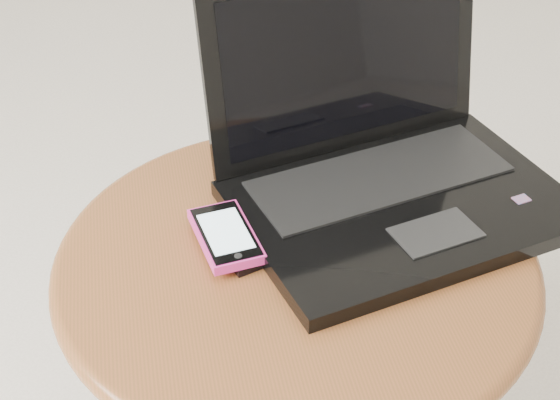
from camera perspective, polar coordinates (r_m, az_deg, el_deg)
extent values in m
cylinder|color=#633013|center=(1.14, 0.98, -12.40)|extent=(0.09, 0.09, 0.40)
cylinder|color=brown|center=(0.99, 1.11, -4.20)|extent=(0.55, 0.55, 0.03)
torus|color=brown|center=(0.99, 1.11, -4.20)|extent=(0.57, 0.57, 0.03)
cube|color=black|center=(1.05, 8.32, -0.46)|extent=(0.46, 0.37, 0.02)
cube|color=black|center=(1.08, 6.82, 1.63)|extent=(0.35, 0.20, 0.00)
cube|color=black|center=(1.00, 10.56, -2.18)|extent=(0.11, 0.08, 0.00)
cube|color=red|center=(1.08, 16.11, 0.06)|extent=(0.02, 0.02, 0.00)
cube|color=black|center=(1.10, 4.47, 9.55)|extent=(0.39, 0.14, 0.24)
cube|color=black|center=(1.09, 4.60, 9.48)|extent=(0.34, 0.12, 0.20)
cube|color=black|center=(1.00, -2.90, -2.78)|extent=(0.09, 0.12, 0.01)
cube|color=#BD0450|center=(1.03, -4.24, -1.05)|extent=(0.06, 0.03, 0.00)
cube|color=#E32F94|center=(0.99, -3.71, -2.46)|extent=(0.08, 0.12, 0.01)
cube|color=black|center=(0.98, -3.73, -2.16)|extent=(0.07, 0.12, 0.00)
cube|color=silver|center=(0.98, -3.73, -2.12)|extent=(0.06, 0.09, 0.00)
cylinder|color=black|center=(0.95, -2.86, -3.82)|extent=(0.01, 0.01, 0.00)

